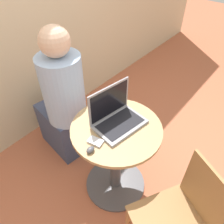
% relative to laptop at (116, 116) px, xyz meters
% --- Properties ---
extents(ground_plane, '(12.00, 12.00, 0.00)m').
position_rel_laptop_xyz_m(ground_plane, '(-0.04, -0.03, -0.78)').
color(ground_plane, '#B26042').
extents(round_table, '(0.62, 0.62, 0.72)m').
position_rel_laptop_xyz_m(round_table, '(-0.04, -0.03, -0.34)').
color(round_table, '#4C4C51').
rests_on(round_table, ground_plane).
extents(laptop, '(0.37, 0.27, 0.26)m').
position_rel_laptop_xyz_m(laptop, '(0.00, 0.00, 0.00)').
color(laptop, gray).
rests_on(laptop, round_table).
extents(cell_phone, '(0.07, 0.10, 0.02)m').
position_rel_laptop_xyz_m(cell_phone, '(-0.22, -0.01, -0.05)').
color(cell_phone, silver).
rests_on(cell_phone, round_table).
extents(computer_mouse, '(0.06, 0.04, 0.03)m').
position_rel_laptop_xyz_m(computer_mouse, '(-0.29, -0.04, -0.04)').
color(computer_mouse, '#4C4C51').
rests_on(computer_mouse, round_table).
extents(chair_empty, '(0.54, 0.54, 0.84)m').
position_rel_laptop_xyz_m(chair_empty, '(-0.19, -0.63, -0.33)').
color(chair_empty, '#9E7042').
rests_on(chair_empty, ground_plane).
extents(person_seated, '(0.37, 0.53, 1.25)m').
position_rel_laptop_xyz_m(person_seated, '(0.01, 0.59, -0.25)').
color(person_seated, '#3D4766').
rests_on(person_seated, ground_plane).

